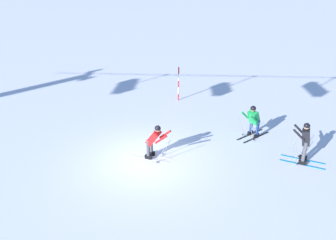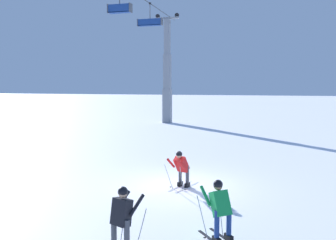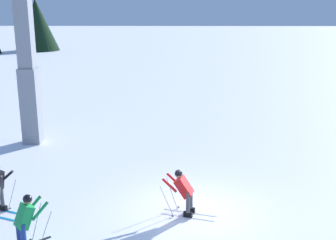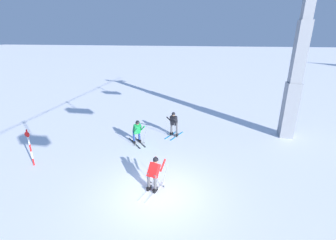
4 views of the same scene
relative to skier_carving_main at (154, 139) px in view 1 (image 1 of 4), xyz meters
The scene contains 5 objects.
ground_plane 0.93m from the skier_carving_main, 29.68° to the left, with size 260.00×260.00×0.00m, color white.
skier_carving_main is the anchor object (origin of this frame).
trail_marker_pole 6.64m from the skier_carving_main, 96.67° to the right, with size 0.07×0.28×2.00m.
skier_distant_uphill 5.80m from the skier_carving_main, behind, with size 1.73×1.08×1.70m.
skier_distant_downhill 4.71m from the skier_carving_main, 153.95° to the right, with size 1.63×1.49×1.68m.
Camera 1 is at (-1.52, 10.38, 6.54)m, focal length 32.88 mm.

